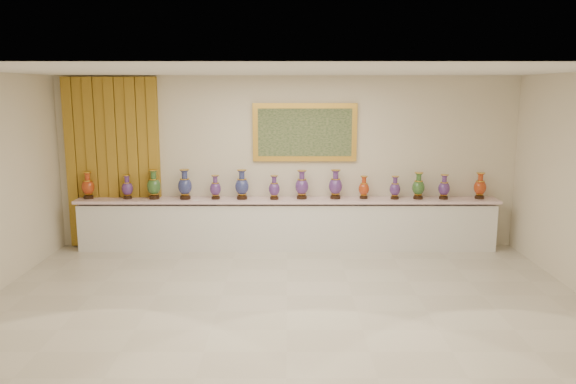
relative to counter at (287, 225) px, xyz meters
name	(u,v)px	position (x,y,z in m)	size (l,w,h in m)	color
ground	(287,295)	(0.00, -2.27, -0.44)	(8.00, 8.00, 0.00)	beige
room	(144,158)	(-2.50, 0.17, 1.15)	(8.00, 8.00, 8.00)	beige
counter	(287,225)	(0.00, 0.00, 0.00)	(7.28, 0.48, 0.90)	white
vase_0	(88,187)	(-3.44, 0.01, 0.67)	(0.27, 0.27, 0.47)	black
vase_1	(127,188)	(-2.76, -0.01, 0.65)	(0.21, 0.21, 0.42)	black
vase_2	(154,186)	(-2.30, -0.02, 0.69)	(0.25, 0.25, 0.51)	black
vase_3	(185,186)	(-1.76, -0.04, 0.70)	(0.29, 0.29, 0.52)	black
vase_4	(215,188)	(-1.23, -0.03, 0.65)	(0.25, 0.25, 0.42)	black
vase_5	(242,186)	(-0.78, -0.04, 0.69)	(0.30, 0.30, 0.51)	black
vase_6	(274,189)	(-0.22, -0.06, 0.65)	(0.22, 0.22, 0.42)	black
vase_7	(302,186)	(0.26, 0.00, 0.69)	(0.27, 0.27, 0.50)	black
vase_8	(336,186)	(0.84, 0.00, 0.69)	(0.27, 0.27, 0.51)	black
vase_9	(364,188)	(1.33, 0.01, 0.64)	(0.23, 0.23, 0.40)	black
vase_10	(395,189)	(1.86, -0.03, 0.64)	(0.23, 0.23, 0.40)	black
vase_11	(418,187)	(2.26, -0.02, 0.67)	(0.26, 0.26, 0.46)	black
vase_12	(444,188)	(2.70, -0.03, 0.65)	(0.21, 0.21, 0.43)	black
vase_13	(480,187)	(3.34, 0.01, 0.67)	(0.26, 0.26, 0.45)	black
label_card	(196,200)	(-1.55, -0.14, 0.47)	(0.10, 0.06, 0.00)	white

